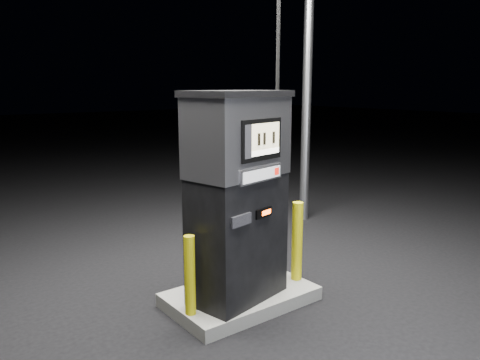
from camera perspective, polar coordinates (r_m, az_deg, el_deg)
ground at (r=5.47m, az=0.04°, el=-14.73°), size 80.00×80.00×0.00m
pump_island at (r=5.43m, az=0.04°, el=-14.02°), size 1.60×1.00×0.15m
fuel_dispenser at (r=4.89m, az=-0.27°, el=-1.85°), size 1.28×0.87×4.59m
bollard_left at (r=4.76m, az=-6.14°, el=-11.48°), size 0.13×0.13×0.82m
bollard_right at (r=5.57m, az=6.97°, el=-7.42°), size 0.16×0.16×0.94m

